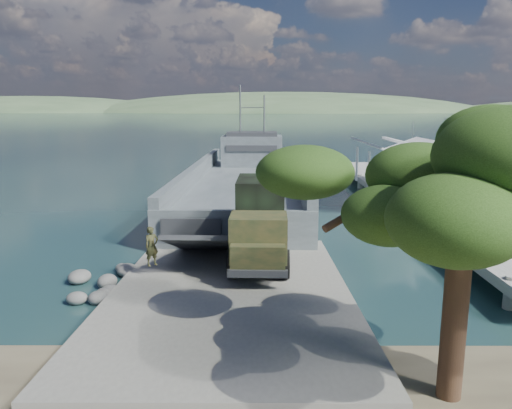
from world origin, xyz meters
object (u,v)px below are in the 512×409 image
at_px(pier, 403,187).
at_px(soldier, 152,254).
at_px(sailboat_near, 442,186).
at_px(landing_craft, 247,190).
at_px(sailboat_far, 411,170).
at_px(military_truck, 260,221).
at_px(overhang_tree, 436,189).

height_order(pier, soldier, pier).
height_order(pier, sailboat_near, sailboat_near).
distance_m(pier, landing_craft, 13.03).
height_order(soldier, sailboat_near, sailboat_near).
bearing_deg(sailboat_far, military_truck, -136.43).
relative_size(landing_craft, sailboat_near, 5.25).
relative_size(military_truck, sailboat_far, 1.34).
bearing_deg(sailboat_far, pier, -127.78).
xyz_separation_m(pier, sailboat_far, (7.08, 21.10, -1.26)).
relative_size(sailboat_near, overhang_tree, 0.86).
height_order(military_truck, overhang_tree, overhang_tree).
relative_size(pier, overhang_tree, 5.32).
xyz_separation_m(sailboat_near, sailboat_far, (0.81, 12.57, -0.04)).
bearing_deg(overhang_tree, soldier, 135.75).
relative_size(sailboat_near, sailboat_far, 1.13).
xyz_separation_m(military_truck, soldier, (-4.98, -2.40, -1.02)).
relative_size(pier, sailboat_near, 6.16).
bearing_deg(sailboat_far, landing_craft, -156.21).
distance_m(landing_craft, soldier, 20.89).
bearing_deg(military_truck, sailboat_far, 64.36).
bearing_deg(soldier, landing_craft, 38.97).
distance_m(pier, soldier, 24.49).
bearing_deg(landing_craft, pier, -9.73).
height_order(landing_craft, sailboat_far, landing_craft).
distance_m(military_truck, soldier, 5.62).
bearing_deg(soldier, sailboat_far, 18.54).
height_order(sailboat_near, overhang_tree, overhang_tree).
distance_m(landing_craft, sailboat_far, 27.13).
relative_size(pier, sailboat_far, 6.94).
xyz_separation_m(pier, military_truck, (-11.74, -15.51, 0.84)).
bearing_deg(pier, soldier, -133.03).
distance_m(sailboat_near, overhang_tree, 38.56).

